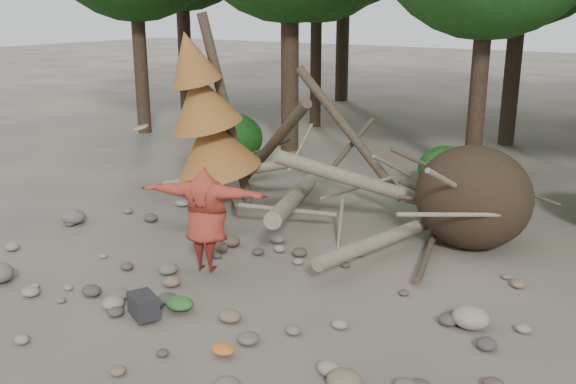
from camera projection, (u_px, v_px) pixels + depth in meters
The scene contains 12 objects.
ground at pixel (221, 295), 10.27m from camera, with size 120.00×120.00×0.00m, color #514C44.
deadfall_pile at pixel (442, 195), 12.30m from camera, with size 8.55×5.24×3.30m.
dead_conifer at pixel (206, 117), 14.03m from camera, with size 2.06×2.16×4.35m.
bush_left at pixel (232, 138), 18.74m from camera, with size 1.80×1.80×1.44m, color #154412.
bush_mid at pixel (446, 168), 15.91m from camera, with size 1.40×1.40×1.12m, color #1D5719.
frisbee_thrower at pixel (206, 219), 10.83m from camera, with size 3.15×1.26×2.29m.
backpack at pixel (144, 309), 9.43m from camera, with size 0.50×0.33×0.33m, color black.
cloth_green at pixel (180, 306), 9.69m from camera, with size 0.46×0.38×0.17m, color #2B6127.
cloth_orange at pixel (223, 353), 8.45m from camera, with size 0.33×0.27×0.12m, color #BA6620.
boulder_front_right at pixel (344, 381), 7.69m from camera, with size 0.44×0.40×0.27m, color #79654B.
boulder_mid_right at pixel (471, 317), 9.18m from camera, with size 0.54×0.48×0.32m, color gray.
boulder_mid_left at pixel (73, 216), 13.56m from camera, with size 0.54×0.48×0.32m, color #675D57.
Camera 1 is at (6.12, -7.21, 4.47)m, focal length 40.00 mm.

